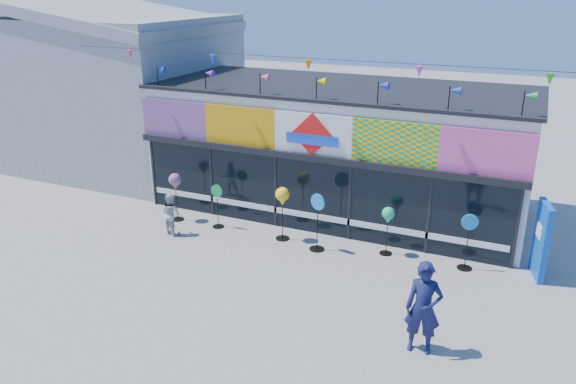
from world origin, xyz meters
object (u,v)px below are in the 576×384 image
Objects in this scene: child at (171,214)px; spinner_1 at (217,205)px; spinner_2 at (282,198)px; blue_sign at (541,240)px; adult_man at (423,308)px; spinner_3 at (317,221)px; spinner_4 at (388,217)px; spinner_5 at (468,240)px; spinner_0 at (175,183)px.

spinner_1 is at bearing -119.56° from child.
spinner_2 is 1.27× the size of child.
blue_sign is 1.01× the size of adult_man.
spinner_3 is 1.21× the size of spinner_4.
adult_man is at bearing -43.96° from spinner_3.
child is at bearing 153.77° from adult_man.
spinner_2 is at bearing -174.67° from spinner_4.
child is at bearing 174.89° from blue_sign.
spinner_2 is 6.19m from adult_man.
adult_man reaches higher than spinner_1.
spinner_5 is at bearing 177.18° from blue_sign.
spinner_0 reaches higher than spinner_4.
spinner_1 is at bearing 176.04° from spinner_3.
spinner_5 is 0.78× the size of adult_man.
spinner_5 is at bearing 77.55° from adult_man.
spinner_2 is (-7.00, -0.64, 0.29)m from blue_sign.
spinner_3 reaches higher than spinner_2.
blue_sign is at bearing 11.42° from spinner_5.
spinner_5 is at bearing -0.10° from spinner_4.
spinner_1 is 7.47m from spinner_5.
spinner_5 is 1.22× the size of child.
child is at bearing -64.56° from spinner_0.
spinner_1 is 8.04m from adult_man.
child is (0.46, -0.96, -0.62)m from spinner_0.
spinner_5 is 4.10m from adult_man.
spinner_4 is at bearing -151.60° from child.
spinner_3 is 5.11m from adult_man.
spinner_1 is at bearing 169.82° from blue_sign.
spinner_3 is 1.32× the size of child.
spinner_1 is at bearing -176.72° from spinner_4.
adult_man is (3.68, -3.54, 0.10)m from spinner_3.
blue_sign reaches higher than spinner_4.
blue_sign is 5.86m from spinner_3.
spinner_5 is (5.25, 0.28, -0.48)m from spinner_2.
child is (-10.26, -1.65, -0.37)m from blue_sign.
spinner_1 is at bearing 144.63° from adult_man.
spinner_5 is (8.96, 0.33, -0.43)m from spinner_0.
blue_sign is at bearing -154.03° from child.
spinner_2 is 1.04× the size of spinner_5.
spinner_0 is at bearing -47.72° from child.
spinner_0 is at bearing -179.23° from spinner_2.
adult_man is (1.79, -4.09, -0.13)m from spinner_4.
blue_sign reaches higher than adult_man.
spinner_1 is 1.44m from child.
spinner_0 is 6.81m from spinner_4.
spinner_3 reaches higher than child.
blue_sign is 10.74m from spinner_0.
spinner_3 is at bearing -163.96° from spinner_4.
spinner_3 is 4.08m from spinner_5.
spinner_4 is (5.30, 0.30, 0.39)m from spinner_1.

